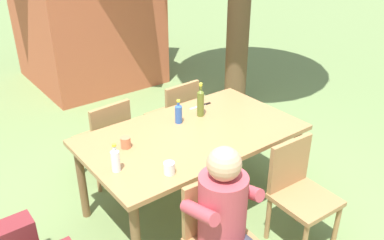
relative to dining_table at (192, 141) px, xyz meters
The scene contains 13 objects.
ground_plane 0.69m from the dining_table, ahead, with size 24.00×24.00×0.00m, color #6B844C.
dining_table is the anchor object (origin of this frame).
chair_near_left 0.96m from the dining_table, 116.14° to the right, with size 0.47×0.47×0.87m.
chair_far_left 0.95m from the dining_table, 116.03° to the left, with size 0.48×0.48×0.87m.
chair_far_right 0.96m from the dining_table, 63.41° to the left, with size 0.46×0.46×0.87m.
chair_near_right 0.96m from the dining_table, 63.40° to the right, with size 0.46×0.46×0.87m.
person_in_white_shirt 1.04m from the dining_table, 113.71° to the right, with size 0.47×0.62×1.18m.
bottle_blue 0.28m from the dining_table, 85.29° to the left, with size 0.06×0.06×0.22m.
bottle_clear 0.81m from the dining_table, behind, with size 0.06×0.06×0.22m.
bottle_olive 0.40m from the dining_table, 39.23° to the left, with size 0.06×0.06×0.32m.
cup_white 0.64m from the dining_table, 142.30° to the right, with size 0.08×0.08×0.09m, color white.
cup_terracotta 0.59m from the dining_table, 167.70° to the left, with size 0.08×0.08×0.09m, color #BC6B47.
table_knife 0.55m from the dining_table, 42.50° to the left, with size 0.24×0.03×0.01m.
Camera 1 is at (-1.84, -2.41, 2.43)m, focal length 38.11 mm.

